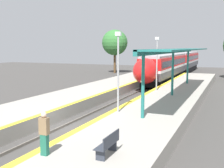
# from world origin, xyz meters

# --- Properties ---
(ground_plane) EXTENTS (120.00, 120.00, 0.00)m
(ground_plane) POSITION_xyz_m (0.00, 0.00, 0.00)
(ground_plane) COLOR #423F3D
(rail_left) EXTENTS (0.08, 90.00, 0.15)m
(rail_left) POSITION_xyz_m (-0.72, 0.00, 0.07)
(rail_left) COLOR slate
(rail_left) RESTS_ON ground_plane
(rail_right) EXTENTS (0.08, 90.00, 0.15)m
(rail_right) POSITION_xyz_m (0.72, 0.00, 0.07)
(rail_right) COLOR slate
(rail_right) RESTS_ON ground_plane
(train) EXTENTS (2.84, 39.86, 3.97)m
(train) POSITION_xyz_m (0.00, 33.81, 2.28)
(train) COLOR black
(train) RESTS_ON ground_plane
(platform_right) EXTENTS (4.78, 64.00, 0.89)m
(platform_right) POSITION_xyz_m (4.06, 0.00, 0.44)
(platform_right) COLOR #9E998E
(platform_right) RESTS_ON ground_plane
(platform_left) EXTENTS (4.74, 64.00, 0.89)m
(platform_left) POSITION_xyz_m (-4.04, 0.00, 0.44)
(platform_left) COLOR #9E998E
(platform_left) RESTS_ON ground_plane
(platform_bench) EXTENTS (0.44, 1.48, 0.89)m
(platform_bench) POSITION_xyz_m (4.69, -5.01, 1.35)
(platform_bench) COLOR #2D333D
(platform_bench) RESTS_ON platform_right
(person_waiting) EXTENTS (0.36, 0.22, 1.71)m
(person_waiting) POSITION_xyz_m (2.42, -5.92, 1.77)
(person_waiting) COLOR #1E604C
(person_waiting) RESTS_ON platform_right
(railway_signal) EXTENTS (0.28, 0.28, 3.96)m
(railway_signal) POSITION_xyz_m (-2.19, 26.66, 2.45)
(railway_signal) COLOR #59595E
(railway_signal) RESTS_ON ground_plane
(lamppost_near) EXTENTS (0.36, 0.20, 5.07)m
(lamppost_near) POSITION_xyz_m (2.25, 1.95, 3.80)
(lamppost_near) COLOR #9E9EA3
(lamppost_near) RESTS_ON platform_right
(lamppost_mid) EXTENTS (0.36, 0.20, 5.07)m
(lamppost_mid) POSITION_xyz_m (2.25, 11.71, 3.80)
(lamppost_mid) COLOR #9E9EA3
(lamppost_mid) RESTS_ON platform_right
(station_canopy) EXTENTS (2.02, 20.25, 4.00)m
(station_canopy) POSITION_xyz_m (4.75, 9.69, 4.63)
(station_canopy) COLOR #1E6B66
(station_canopy) RESTS_ON platform_right
(background_tree_left) EXTENTS (4.95, 4.95, 8.39)m
(background_tree_left) POSITION_xyz_m (-12.32, 36.13, 5.89)
(background_tree_left) COLOR brown
(background_tree_left) RESTS_ON ground_plane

